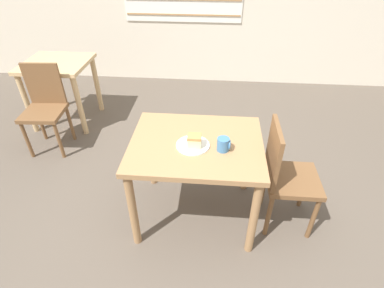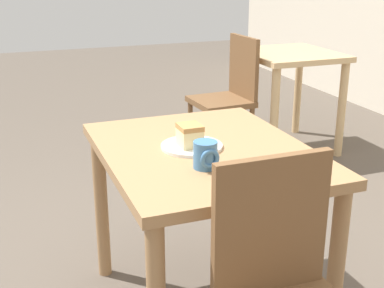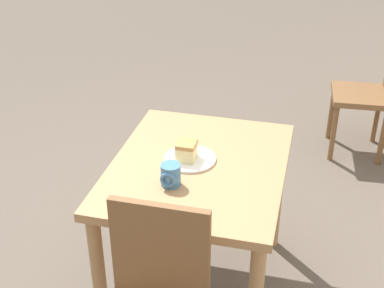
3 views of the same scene
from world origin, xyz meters
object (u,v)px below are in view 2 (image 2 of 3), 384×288
plate (192,146)px  cake_slice (190,135)px  dining_table_far (289,72)px  coffee_mug (206,155)px  dining_table_near (205,175)px  chair_far_corner (229,94)px

plate → cake_slice: size_ratio=2.49×
dining_table_far → coffee_mug: coffee_mug is taller
dining_table_far → dining_table_near: bearing=-39.1°
dining_table_near → cake_slice: 0.18m
dining_table_near → dining_table_far: (-1.68, 1.37, -0.02)m
dining_table_near → coffee_mug: size_ratio=9.94×
coffee_mug → chair_far_corner: bearing=153.0°
dining_table_near → coffee_mug: bearing=-21.4°
coffee_mug → cake_slice: bearing=175.1°
plate → dining_table_far: bearing=139.6°
cake_slice → chair_far_corner: bearing=150.7°
plate → coffee_mug: 0.22m
dining_table_near → dining_table_far: bearing=140.9°
chair_far_corner → coffee_mug: size_ratio=9.37×
cake_slice → coffee_mug: (0.20, -0.02, -0.01)m
cake_slice → dining_table_far: bearing=139.5°
dining_table_near → plate: bearing=-115.3°
plate → chair_far_corner: bearing=150.8°
dining_table_far → cake_slice: bearing=-40.5°
dining_table_near → chair_far_corner: size_ratio=1.06×
dining_table_far → plate: size_ratio=3.19×
chair_far_corner → plate: bearing=-32.8°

